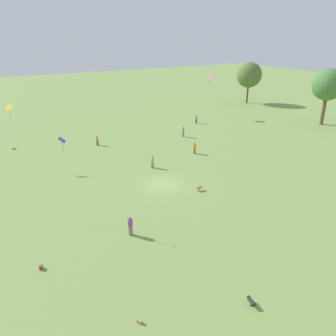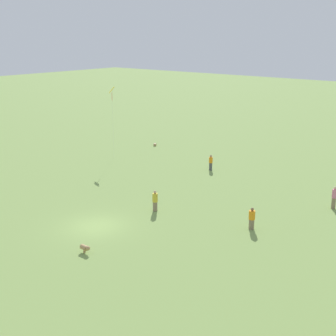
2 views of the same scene
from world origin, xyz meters
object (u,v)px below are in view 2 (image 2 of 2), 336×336
at_px(person_2, 155,201).
at_px(picnic_bag_2, 155,145).
at_px(kite_1, 112,92).
at_px(person_1, 211,163).
at_px(dog_1, 85,248).
at_px(person_4, 334,198).
at_px(person_6, 252,219).

height_order(person_2, picnic_bag_2, person_2).
bearing_deg(kite_1, person_1, 100.30).
bearing_deg(dog_1, person_1, -167.79).
height_order(kite_1, picnic_bag_2, kite_1).
relative_size(person_1, picnic_bag_2, 3.46).
xyz_separation_m(person_1, person_4, (2.98, 14.27, 0.15)).
height_order(person_4, dog_1, person_4).
bearing_deg(person_4, person_1, -1.08).
relative_size(person_2, dog_1, 2.26).
height_order(person_1, picnic_bag_2, person_1).
xyz_separation_m(person_1, dog_1, (21.39, 4.59, -0.44)).
bearing_deg(picnic_bag_2, dog_1, 32.22).
distance_m(person_1, person_4, 14.57).
bearing_deg(dog_1, person_6, 148.07).
distance_m(person_2, person_6, 8.12).
bearing_deg(picnic_bag_2, kite_1, -0.95).
height_order(person_6, picnic_bag_2, person_6).
relative_size(person_1, person_6, 0.98).
relative_size(person_6, picnic_bag_2, 3.55).
distance_m(person_2, kite_1, 19.35).
bearing_deg(person_2, person_6, 31.90).
relative_size(person_6, dog_1, 2.18).
xyz_separation_m(person_4, kite_1, (-0.37, -26.17, 6.62)).
xyz_separation_m(person_2, picnic_bag_2, (-17.31, -14.97, -0.71)).
relative_size(person_2, kite_1, 0.21).
relative_size(person_6, kite_1, 0.21).
bearing_deg(person_6, person_4, 48.28).
distance_m(dog_1, picnic_bag_2, 30.73).
distance_m(person_4, kite_1, 27.00).
bearing_deg(person_2, person_4, 60.79).
bearing_deg(person_2, kite_1, 165.79).
bearing_deg(person_4, kite_1, 9.91).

